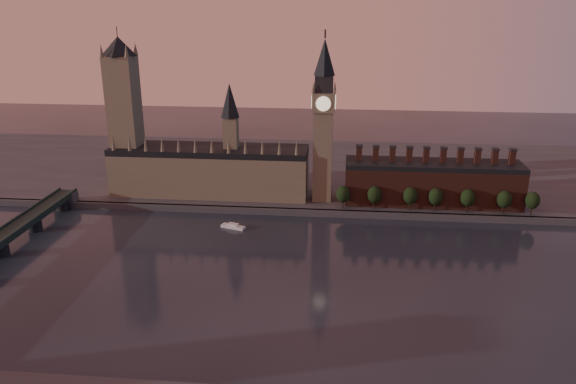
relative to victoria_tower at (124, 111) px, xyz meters
name	(u,v)px	position (x,y,z in m)	size (l,w,h in m)	color
ground	(291,284)	(120.00, -115.00, -59.09)	(900.00, 900.00, 0.00)	black
north_bank	(312,172)	(120.00, 63.04, -57.09)	(900.00, 182.00, 4.00)	#4E4E53
palace_of_westminster	(211,168)	(55.59, -0.09, -37.46)	(130.00, 30.30, 74.00)	#766B54
victoria_tower	(124,111)	(0.00, 0.00, 0.00)	(24.00, 24.00, 108.00)	#766B54
big_ben	(323,120)	(130.00, -5.00, -2.26)	(15.00, 15.00, 107.00)	#766B54
chimney_block	(432,182)	(200.00, -5.00, -41.27)	(110.00, 25.00, 37.00)	#572B21
embankment_tree_0	(343,194)	(143.71, -20.91, -45.62)	(8.60, 8.60, 14.88)	black
embankment_tree_1	(374,195)	(163.00, -19.86, -45.62)	(8.60, 8.60, 14.88)	black
embankment_tree_2	(410,196)	(184.98, -19.72, -45.62)	(8.60, 8.60, 14.88)	black
embankment_tree_3	(436,197)	(200.20, -19.96, -45.62)	(8.60, 8.60, 14.88)	black
embankment_tree_4	(468,198)	(219.42, -20.20, -45.62)	(8.60, 8.60, 14.88)	black
embankment_tree_5	(504,199)	(240.83, -21.21, -45.62)	(8.60, 8.60, 14.88)	black
embankment_tree_6	(533,200)	(257.22, -21.41, -45.62)	(8.60, 8.60, 14.88)	black
river_boat	(233,226)	(79.50, -49.49, -57.97)	(15.19, 8.61, 2.92)	white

